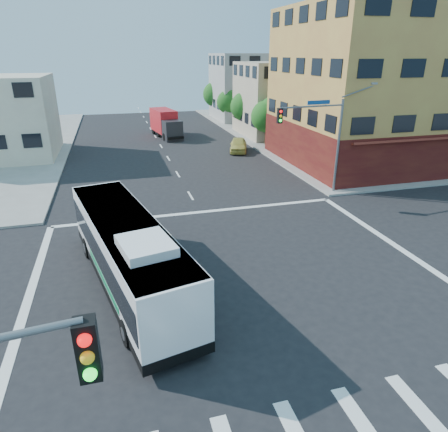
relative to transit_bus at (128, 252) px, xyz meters
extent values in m
plane|color=black|center=(5.06, -1.26, -1.77)|extent=(120.00, 120.00, 0.00)
cube|color=gray|center=(40.06, 33.74, -1.69)|extent=(50.00, 50.00, 0.15)
cube|color=gold|center=(25.06, 17.24, 5.23)|extent=(18.00, 15.00, 14.00)
cube|color=#5D1F15|center=(25.06, 17.24, 0.23)|extent=(18.09, 15.08, 4.00)
cube|color=maroon|center=(25.06, 10.14, 1.83)|extent=(16.00, 1.60, 0.51)
cube|color=tan|center=(22.06, 32.74, 2.73)|extent=(12.00, 10.00, 9.00)
cube|color=#9B9B96|center=(22.06, 46.74, 3.23)|extent=(12.00, 10.00, 10.00)
cylinder|color=slate|center=(15.86, 9.54, 1.73)|extent=(0.18, 0.18, 7.00)
cylinder|color=slate|center=(13.36, 9.29, 4.83)|extent=(5.01, 0.62, 0.12)
cube|color=black|center=(10.86, 9.04, 4.33)|extent=(0.32, 0.30, 1.00)
sphere|color=#FF0C0C|center=(10.86, 8.87, 4.63)|extent=(0.20, 0.20, 0.20)
sphere|color=yellow|center=(10.86, 8.87, 4.33)|extent=(0.20, 0.20, 0.20)
sphere|color=#19FF33|center=(10.86, 8.87, 4.03)|extent=(0.20, 0.20, 0.20)
cube|color=navy|center=(13.86, 9.34, 5.08)|extent=(1.80, 0.22, 0.28)
cube|color=gray|center=(18.36, 9.79, 6.23)|extent=(0.50, 0.22, 0.14)
cube|color=black|center=(-0.74, -11.56, 4.33)|extent=(0.32, 0.30, 1.00)
sphere|color=#FF0C0C|center=(-0.74, -11.73, 4.63)|extent=(0.20, 0.20, 0.20)
sphere|color=yellow|center=(-0.74, -11.73, 4.33)|extent=(0.20, 0.20, 0.20)
sphere|color=#19FF33|center=(-0.74, -11.73, 4.03)|extent=(0.20, 0.20, 0.20)
cylinder|color=#392714|center=(16.86, 26.74, -0.80)|extent=(0.28, 0.28, 1.92)
sphere|color=#1E5618|center=(16.86, 26.74, 1.60)|extent=(3.60, 3.60, 3.60)
sphere|color=#1E5618|center=(17.26, 26.44, 2.50)|extent=(2.52, 2.52, 2.52)
cylinder|color=#392714|center=(16.86, 34.74, -0.77)|extent=(0.28, 0.28, 1.99)
sphere|color=#1E5618|center=(16.86, 34.74, 1.75)|extent=(3.80, 3.80, 3.80)
sphere|color=#1E5618|center=(17.26, 34.44, 2.70)|extent=(2.66, 2.66, 2.66)
cylinder|color=#392714|center=(16.86, 42.74, -0.82)|extent=(0.28, 0.28, 1.89)
sphere|color=#1E5618|center=(16.86, 42.74, 1.48)|extent=(3.40, 3.40, 3.40)
sphere|color=#1E5618|center=(17.26, 42.44, 2.33)|extent=(2.38, 2.38, 2.38)
cylinder|color=#392714|center=(16.86, 50.74, -0.75)|extent=(0.28, 0.28, 2.03)
sphere|color=#1E5618|center=(16.86, 50.74, 1.86)|extent=(4.00, 4.00, 4.00)
sphere|color=#1E5618|center=(17.26, 50.44, 2.86)|extent=(2.80, 2.80, 2.80)
cube|color=black|center=(0.00, 0.02, -1.21)|extent=(5.16, 12.47, 0.46)
cube|color=white|center=(0.00, 0.02, 0.03)|extent=(5.14, 12.44, 2.89)
cube|color=black|center=(0.00, 0.02, 0.21)|extent=(5.12, 12.10, 1.27)
cube|color=black|center=(-1.30, 5.90, 0.11)|extent=(2.34, 0.57, 1.37)
cube|color=#E5590C|center=(-1.31, 5.93, 1.13)|extent=(1.91, 0.47, 0.28)
cube|color=white|center=(0.00, 0.02, 1.42)|extent=(5.04, 12.19, 0.12)
cube|color=white|center=(0.65, -2.95, 1.66)|extent=(2.25, 2.57, 0.37)
cube|color=#03713C|center=(-1.17, -0.76, -0.70)|extent=(1.22, 5.45, 0.28)
cube|color=#03713C|center=(1.38, -0.19, -0.70)|extent=(1.22, 5.45, 0.28)
cylinder|color=black|center=(-2.03, 3.56, -1.24)|extent=(0.52, 1.10, 1.05)
cylinder|color=#99999E|center=(-2.16, 3.53, -1.24)|extent=(0.15, 0.52, 0.53)
cylinder|color=black|center=(0.34, 4.08, -1.24)|extent=(0.52, 1.10, 1.05)
cylinder|color=#99999E|center=(0.48, 4.12, -1.24)|extent=(0.15, 0.52, 0.53)
cylinder|color=black|center=(-0.35, -4.04, -1.24)|extent=(0.52, 1.10, 1.05)
cylinder|color=#99999E|center=(-0.49, -4.07, -1.24)|extent=(0.15, 0.52, 0.53)
cylinder|color=black|center=(2.02, -3.52, -1.24)|extent=(0.52, 1.10, 1.05)
cylinder|color=#99999E|center=(2.16, -3.49, -1.24)|extent=(0.15, 0.52, 0.53)
cube|color=#232327|center=(6.88, 32.66, -0.56)|extent=(2.44, 2.36, 2.41)
cube|color=black|center=(7.02, 31.80, -0.19)|extent=(1.93, 0.39, 0.93)
cube|color=red|center=(6.30, 36.14, 0.18)|extent=(3.05, 5.49, 2.78)
cube|color=black|center=(6.48, 35.04, -1.26)|extent=(3.23, 7.66, 0.28)
cylinder|color=black|center=(5.89, 32.69, -1.30)|extent=(0.41, 0.96, 0.93)
cylinder|color=black|center=(7.81, 33.01, -1.30)|extent=(0.41, 0.96, 0.93)
cylinder|color=black|center=(5.44, 35.34, -1.30)|extent=(0.41, 0.96, 0.93)
cylinder|color=black|center=(7.37, 35.66, -1.30)|extent=(0.41, 0.96, 0.93)
cylinder|color=black|center=(5.06, 37.63, -1.30)|extent=(0.41, 0.96, 0.93)
cylinder|color=black|center=(6.98, 37.95, -1.30)|extent=(0.41, 0.96, 0.93)
imported|color=#C7BB54|center=(12.90, 24.75, -1.02)|extent=(3.09, 4.73, 1.50)
camera|label=1|loc=(-0.07, -16.46, 8.26)|focal=32.00mm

